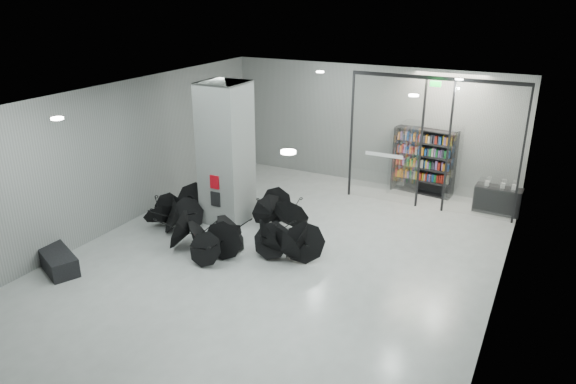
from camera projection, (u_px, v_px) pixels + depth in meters
The scene contains 10 objects.
room at pixel (269, 155), 11.95m from camera, with size 14.00×14.02×4.01m.
column at pixel (226, 154), 14.98m from camera, with size 1.20×1.20×4.00m, color slate.
fire_cabinet at pixel (215, 182), 14.70m from camera, with size 0.28×0.04×0.38m, color #A50A07.
info_panel at pixel (215, 199), 14.87m from camera, with size 0.30×0.03×0.42m, color black.
exit_sign at pixel (436, 84), 15.00m from camera, with size 0.30×0.06×0.15m, color #0CE533.
glass_partition at pixel (431, 139), 15.75m from camera, with size 5.06×0.08×4.00m.
bench at pixel (58, 261), 12.80m from camera, with size 1.42×0.61×0.46m, color black.
bookshelf at pixel (424, 162), 17.37m from camera, with size 1.95×0.39×2.15m, color black, non-canonical shape.
shop_counter at pixel (497, 200), 16.04m from camera, with size 1.33×0.53×0.80m, color black.
umbrella_cluster at pixel (233, 231), 14.20m from camera, with size 5.72×4.06×1.34m.
Camera 1 is at (5.58, -10.03, 6.30)m, focal length 33.49 mm.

